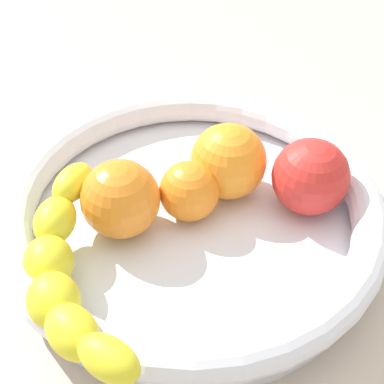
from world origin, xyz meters
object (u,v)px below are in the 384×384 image
object	(u,v)px
banana_draped_left	(63,273)
tomato_red	(311,177)
orange_mid_right	(120,199)
orange_mid_left	(228,161)
fruit_bowl	(192,213)
orange_front	(185,192)

from	to	relation	value
banana_draped_left	tomato_red	bearing A→B (deg)	-175.61
banana_draped_left	orange_mid_right	distance (cm)	8.18
orange_mid_left	orange_mid_right	distance (cm)	10.19
fruit_bowl	orange_front	size ratio (longest dim) A/B	6.30
banana_draped_left	orange_mid_left	xyz separation A→B (cm)	(-16.24, -6.23, 0.34)
orange_mid_right	tomato_red	distance (cm)	16.16
fruit_bowl	orange_mid_left	xyz separation A→B (cm)	(-4.34, -2.03, 2.82)
orange_mid_right	banana_draped_left	bearing A→B (deg)	41.92
tomato_red	orange_mid_left	bearing A→B (deg)	-39.37
fruit_bowl	tomato_red	world-z (taller)	tomato_red
banana_draped_left	fruit_bowl	bearing A→B (deg)	-160.52
fruit_bowl	orange_mid_right	bearing A→B (deg)	-12.16
orange_mid_left	orange_mid_right	world-z (taller)	orange_mid_left
banana_draped_left	orange_front	world-z (taller)	banana_draped_left
banana_draped_left	orange_mid_left	distance (cm)	17.40
orange_mid_left	orange_mid_right	size ratio (longest dim) A/B	1.03
banana_draped_left	tomato_red	world-z (taller)	tomato_red
orange_front	orange_mid_left	bearing A→B (deg)	-163.05
banana_draped_left	tomato_red	xyz separation A→B (cm)	(-21.80, -1.67, 0.28)
orange_front	orange_mid_left	world-z (taller)	orange_mid_left
fruit_bowl	banana_draped_left	size ratio (longest dim) A/B	1.52
orange_front	banana_draped_left	bearing A→B (deg)	22.60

